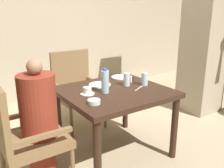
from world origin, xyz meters
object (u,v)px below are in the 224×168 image
(plate_main_left, at_px, (121,77))
(glass_tall_near, at_px, (127,79))
(teacup_with_saucer, at_px, (87,91))
(plate_main_right, at_px, (100,85))
(chair_far_side, at_px, (76,87))
(glass_tall_mid, at_px, (145,79))
(bowl_small, at_px, (94,102))
(water_bottle, at_px, (105,81))
(diner_in_left_chair, at_px, (39,121))
(chair_left_side, at_px, (22,133))

(plate_main_left, xyz_separation_m, glass_tall_near, (-0.14, -0.29, 0.06))
(plate_main_left, height_order, teacup_with_saucer, teacup_with_saucer)
(plate_main_right, height_order, glass_tall_near, glass_tall_near)
(chair_far_side, height_order, glass_tall_mid, chair_far_side)
(bowl_small, relative_size, water_bottle, 0.45)
(plate_main_right, height_order, glass_tall_mid, glass_tall_mid)
(bowl_small, bearing_deg, diner_in_left_chair, 152.79)
(teacup_with_saucer, relative_size, glass_tall_mid, 1.00)
(diner_in_left_chair, height_order, plate_main_right, diner_in_left_chair)
(plate_main_right, height_order, bowl_small, bowl_small)
(bowl_small, xyz_separation_m, glass_tall_mid, (0.73, 0.17, 0.05))
(teacup_with_saucer, distance_m, glass_tall_near, 0.49)
(water_bottle, bearing_deg, diner_in_left_chair, 178.25)
(chair_left_side, xyz_separation_m, water_bottle, (0.83, -0.02, 0.32))
(chair_left_side, relative_size, plate_main_left, 4.15)
(chair_left_side, bearing_deg, plate_main_right, 13.68)
(chair_left_side, xyz_separation_m, plate_main_left, (1.29, 0.34, 0.21))
(chair_far_side, distance_m, plate_main_left, 0.69)
(chair_left_side, distance_m, glass_tall_mid, 1.34)
(water_bottle, bearing_deg, chair_far_side, 82.15)
(plate_main_right, distance_m, glass_tall_mid, 0.49)
(bowl_small, bearing_deg, glass_tall_mid, 13.12)
(water_bottle, bearing_deg, glass_tall_mid, -3.32)
(glass_tall_mid, bearing_deg, plate_main_right, 146.35)
(glass_tall_mid, bearing_deg, plate_main_left, 94.28)
(plate_main_left, height_order, water_bottle, water_bottle)
(plate_main_left, distance_m, glass_tall_mid, 0.39)
(chair_left_side, distance_m, bowl_small, 0.66)
(plate_main_right, bearing_deg, water_bottle, -109.04)
(chair_left_side, distance_m, plate_main_right, 0.96)
(plate_main_right, xyz_separation_m, water_bottle, (-0.08, -0.24, 0.11))
(diner_in_left_chair, xyz_separation_m, plate_main_left, (1.13, 0.34, 0.15))
(glass_tall_near, distance_m, glass_tall_mid, 0.20)
(plate_main_left, bearing_deg, chair_left_side, -165.22)
(water_bottle, bearing_deg, bowl_small, -140.78)
(water_bottle, bearing_deg, chair_left_side, 178.57)
(bowl_small, bearing_deg, teacup_with_saucer, 73.63)
(chair_left_side, height_order, plate_main_left, chair_left_side)
(teacup_with_saucer, relative_size, water_bottle, 0.56)
(chair_far_side, distance_m, plate_main_right, 0.72)
(water_bottle, relative_size, glass_tall_near, 1.79)
(plate_main_left, bearing_deg, chair_far_side, 120.14)
(diner_in_left_chair, bearing_deg, plate_main_right, 16.33)
(glass_tall_mid, bearing_deg, chair_left_side, 177.87)
(chair_left_side, relative_size, glass_tall_mid, 7.10)
(plate_main_left, xyz_separation_m, glass_tall_mid, (0.03, -0.39, 0.06))
(diner_in_left_chair, relative_size, glass_tall_mid, 8.21)
(teacup_with_saucer, xyz_separation_m, glass_tall_near, (0.49, 0.01, 0.04))
(chair_far_side, relative_size, teacup_with_saucer, 7.13)
(plate_main_left, bearing_deg, plate_main_right, -162.60)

